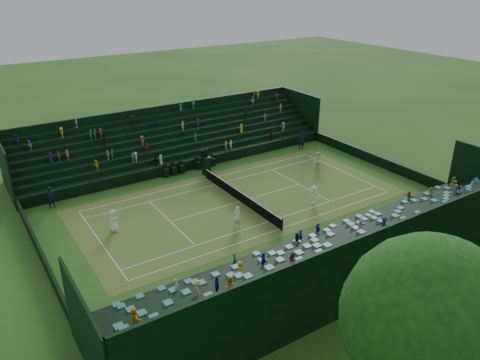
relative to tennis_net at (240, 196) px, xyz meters
The scene contains 17 objects.
ground 0.53m from the tennis_net, ahead, with size 160.00×160.00×0.00m, color #22551B.
court_surface 0.52m from the tennis_net, ahead, with size 12.97×26.77×0.01m, color #3E7928.
perimeter_wall_north 15.89m from the tennis_net, 90.00° to the left, with size 17.17×0.20×1.00m, color black.
perimeter_wall_south 15.89m from the tennis_net, 90.00° to the right, with size 17.17×0.20×1.00m, color black.
perimeter_wall_east 8.49m from the tennis_net, ahead, with size 0.20×31.77×1.00m, color black.
perimeter_wall_west 8.49m from the tennis_net, behind, with size 0.20×31.77×1.00m, color black.
north_grandstand 12.70m from the tennis_net, ahead, with size 6.60×32.00×4.90m.
south_grandstand 12.70m from the tennis_net, behind, with size 6.60×32.00×4.90m.
tennis_net is the anchor object (origin of this frame).
umpire_chair 6.73m from the tennis_net, behind, with size 0.83×0.83×2.60m.
courtside_chairs 8.23m from the tennis_net, behind, with size 0.54×5.51×1.16m.
player_near_west 10.53m from the tennis_net, 95.55° to the right, with size 0.85×0.55×1.73m, color white.
player_near_east 4.31m from the tennis_net, 35.36° to the right, with size 0.65×0.43×1.78m, color white.
player_far_west 10.31m from the tennis_net, 100.03° to the left, with size 0.86×0.67×1.77m, color white.
player_far_east 6.12m from the tennis_net, 53.39° to the left, with size 1.06×0.61×1.63m, color white.
line_judge_north 14.52m from the tennis_net, 119.57° to the left, with size 0.74×0.48×2.02m, color black.
line_judge_south 15.40m from the tennis_net, 119.18° to the right, with size 0.67×0.44×1.83m, color black.
Camera 1 is at (29.48, -19.10, 17.65)m, focal length 35.00 mm.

